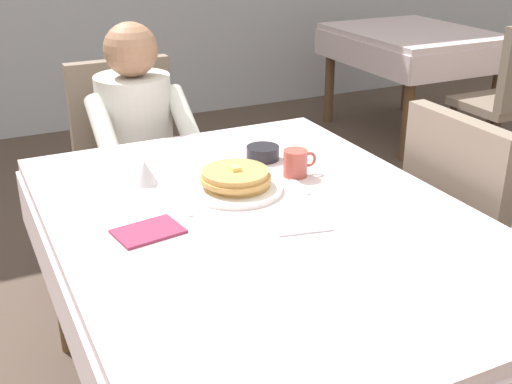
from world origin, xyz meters
The scene contains 14 objects.
dining_table_main centered at (0.00, 0.00, 0.65)m, with size 1.12×1.52×0.74m.
chair_diner centered at (-0.06, 1.17, 0.53)m, with size 0.44×0.45×0.93m.
diner_person centered at (-0.06, 1.01, 0.67)m, with size 0.40×0.43×1.12m.
chair_right_side centered at (0.77, 0.00, 0.53)m, with size 0.45×0.44×0.93m.
plate_breakfast centered at (0.00, 0.19, 0.75)m, with size 0.28×0.28×0.02m, color white.
breakfast_stack centered at (0.00, 0.19, 0.78)m, with size 0.21×0.21×0.06m.
cup_coffee centered at (0.22, 0.22, 0.78)m, with size 0.11×0.08×0.08m.
bowl_butter centered at (0.19, 0.40, 0.76)m, with size 0.11×0.11×0.04m, color black.
syrup_pitcher centered at (-0.22, 0.37, 0.78)m, with size 0.08×0.08×0.07m.
fork_left_of_plate centered at (-0.19, 0.17, 0.74)m, with size 0.18×0.01×0.01m, color silver.
knife_right_of_plate centered at (0.19, 0.17, 0.74)m, with size 0.20×0.01×0.01m, color silver.
spoon_near_edge centered at (0.05, -0.13, 0.74)m, with size 0.15×0.01×0.01m, color silver.
napkin_folded centered at (-0.32, 0.05, 0.74)m, with size 0.17×0.12×0.01m, color #8C2D4C.
background_table_far centered at (2.26, 2.20, 0.62)m, with size 0.92×1.12×0.74m.
Camera 1 is at (-0.72, -1.42, 1.51)m, focal length 45.44 mm.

